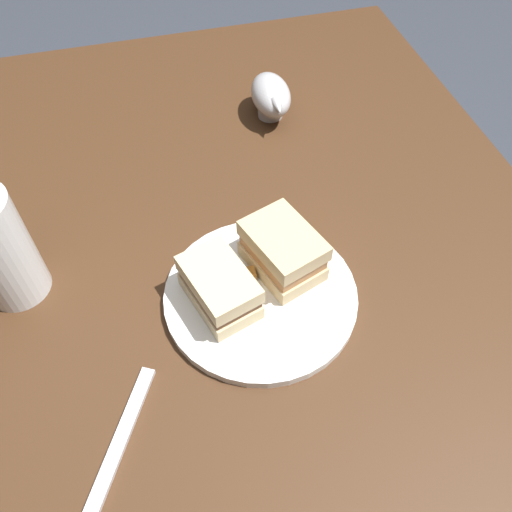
% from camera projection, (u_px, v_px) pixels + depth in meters
% --- Properties ---
extents(ground_plane, '(6.00, 6.00, 0.00)m').
position_uv_depth(ground_plane, '(254.00, 426.00, 1.33)').
color(ground_plane, '#333842').
extents(dining_table, '(1.19, 0.90, 0.73)m').
position_uv_depth(dining_table, '(253.00, 359.00, 1.04)').
color(dining_table, '#422816').
rests_on(dining_table, ground).
extents(plate, '(0.25, 0.25, 0.01)m').
position_uv_depth(plate, '(261.00, 296.00, 0.69)').
color(plate, white).
rests_on(plate, dining_table).
extents(sandwich_half_left, '(0.12, 0.11, 0.07)m').
position_uv_depth(sandwich_half_left, '(283.00, 251.00, 0.69)').
color(sandwich_half_left, '#CCB284').
rests_on(sandwich_half_left, plate).
extents(sandwich_half_right, '(0.12, 0.10, 0.06)m').
position_uv_depth(sandwich_half_right, '(219.00, 287.00, 0.66)').
color(sandwich_half_right, beige).
rests_on(sandwich_half_right, plate).
extents(potato_wedge_front, '(0.02, 0.04, 0.02)m').
position_uv_depth(potato_wedge_front, '(241.00, 276.00, 0.69)').
color(potato_wedge_front, '#AD702D').
rests_on(potato_wedge_front, plate).
extents(potato_wedge_middle, '(0.04, 0.04, 0.02)m').
position_uv_depth(potato_wedge_middle, '(211.00, 285.00, 0.68)').
color(potato_wedge_middle, gold).
rests_on(potato_wedge_middle, plate).
extents(potato_wedge_back, '(0.06, 0.04, 0.02)m').
position_uv_depth(potato_wedge_back, '(234.00, 283.00, 0.69)').
color(potato_wedge_back, gold).
rests_on(potato_wedge_back, plate).
extents(pint_glass, '(0.08, 0.08, 0.16)m').
position_uv_depth(pint_glass, '(1.00, 255.00, 0.65)').
color(pint_glass, white).
rests_on(pint_glass, dining_table).
extents(gravy_boat, '(0.12, 0.07, 0.07)m').
position_uv_depth(gravy_boat, '(271.00, 96.00, 0.90)').
color(gravy_boat, '#B7B7BC').
rests_on(gravy_boat, dining_table).
extents(fork, '(0.17, 0.10, 0.01)m').
position_uv_depth(fork, '(119.00, 443.00, 0.57)').
color(fork, silver).
rests_on(fork, dining_table).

